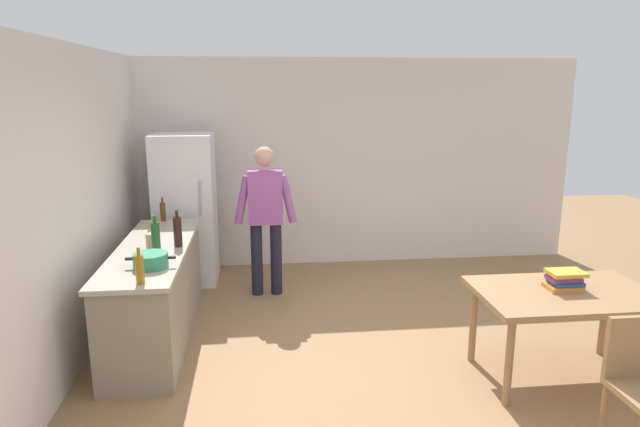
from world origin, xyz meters
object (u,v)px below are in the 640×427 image
Objects in this scene: cooking_pot at (151,260)px; bottle_wine_dark at (178,231)px; bottle_oil_amber at (140,269)px; bottle_wine_green at (156,237)px; bottle_beer_brown at (163,211)px; refrigerator at (186,209)px; book_stack at (564,280)px; person at (265,211)px; utensil_jar at (152,240)px; dining_table at (565,300)px.

cooking_pot is 0.62m from bottle_wine_dark.
bottle_wine_green is (-0.02, 0.78, 0.03)m from bottle_oil_amber.
refrigerator is at bearing 73.45° from bottle_beer_brown.
bottle_wine_dark reaches higher than book_stack.
book_stack is (2.36, -2.10, -0.15)m from person.
person is 5.31× the size of utensil_jar.
bottle_wine_green is (0.14, -1.23, 0.04)m from bottle_beer_brown.
bottle_beer_brown is at bearing 106.31° from bottle_wine_dark.
book_stack is (3.31, -2.65, -0.07)m from refrigerator.
bottle_wine_green is (-3.33, 0.91, 0.37)m from dining_table.
bottle_wine_dark is 3.35m from book_stack.
book_stack is (3.31, -0.46, -0.13)m from cooking_pot.
book_stack is (3.40, -1.02, -0.15)m from utensil_jar.
bottle_beer_brown reaches higher than book_stack.
bottle_oil_amber is at bearing -84.94° from utensil_jar.
bottle_wine_green is (-0.02, 0.40, 0.09)m from cooking_pot.
cooking_pot is at bearing -84.22° from bottle_beer_brown.
dining_table is 3.33m from bottle_oil_amber.
bottle_wine_dark is 1.19× the size of book_stack.
bottle_beer_brown is 0.91× the size of book_stack.
cooking_pot is at bearing 89.11° from bottle_oil_amber.
bottle_wine_green reaches higher than book_stack.
cooking_pot is 0.41m from bottle_wine_green.
person is 5.93× the size of book_stack.
cooking_pot is 1.39× the size of book_stack.
refrigerator reaches higher than utensil_jar.
cooking_pot is at bearing -90.05° from refrigerator.
dining_table is at bearing -15.26° from bottle_wine_green.
bottle_wine_green is (-0.03, -1.79, 0.15)m from refrigerator.
dining_table is 3.50× the size of cooking_pot.
utensil_jar is at bearing -133.95° from person.
person is at bearing 0.47° from bottle_beer_brown.
bottle_wine_dark is (0.14, -1.60, 0.15)m from refrigerator.
bottle_beer_brown is at bearing 148.99° from book_stack.
bottle_oil_amber is at bearing -115.36° from person.
person is at bearing 137.59° from dining_table.
refrigerator is at bearing 86.81° from utensil_jar.
bottle_beer_brown is 0.93× the size of bottle_oil_amber.
bottle_beer_brown is at bearing -179.53° from person.
cooking_pot is at bearing -103.01° from bottle_wine_dark.
refrigerator is 1.64m from utensil_jar.
bottle_oil_amber is (-0.96, -2.02, 0.04)m from person.
bottle_oil_amber is at bearing 177.82° from dining_table.
cooking_pot is 1.18× the size of bottle_wine_dark.
cooking_pot is at bearing -86.60° from bottle_wine_green.
cooking_pot is 0.38m from bottle_oil_amber.
dining_table is 4.09m from bottle_beer_brown.
bottle_oil_amber reaches higher than cooking_pot.
bottle_oil_amber is (-0.01, -2.57, 0.12)m from refrigerator.
utensil_jar is at bearing -171.06° from bottle_wine_dark.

